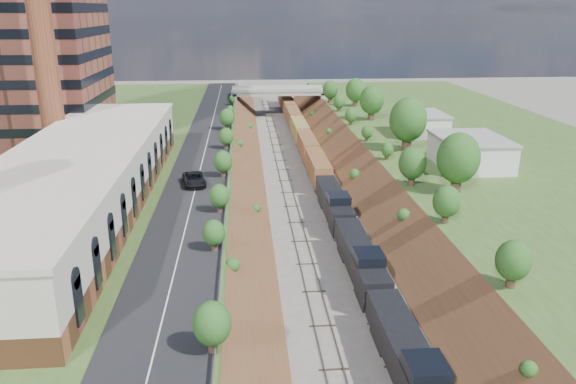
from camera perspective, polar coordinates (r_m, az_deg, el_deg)
name	(u,v)px	position (r m, az deg, el deg)	size (l,w,h in m)	color
platform_left	(89,175)	(91.33, -19.52, 1.59)	(44.00, 180.00, 5.00)	#3B5422
platform_right	(505,166)	(97.72, 21.18, 2.45)	(44.00, 180.00, 5.00)	#3B5422
embankment_left	(234,188)	(88.91, -5.54, 0.46)	(7.07, 180.00, 7.07)	brown
embankment_right	(371,184)	(91.15, 8.42, 0.79)	(7.07, 180.00, 7.07)	brown
rail_left_track	(287,186)	(89.10, -0.13, 0.65)	(1.58, 180.00, 0.18)	gray
rail_right_track	(319,185)	(89.64, 3.18, 0.72)	(1.58, 180.00, 0.18)	gray
road	(203,157)	(87.72, -8.58, 3.53)	(8.00, 180.00, 0.10)	black
guardrail	(230,154)	(87.21, -5.91, 3.89)	(0.10, 171.00, 0.70)	#99999E
commercial_building	(79,178)	(68.03, -20.47, 1.30)	(14.30, 62.30, 7.00)	brown
smokestack	(40,23)	(85.09, -23.86, 15.40)	(3.20, 3.20, 40.00)	brown
overpass	(278,97)	(148.64, -1.00, 9.65)	(24.50, 8.30, 7.40)	gray
white_building_near	(470,153)	(85.72, 18.01, 3.83)	(9.00, 12.00, 4.00)	silver
white_building_far	(421,124)	(105.75, 13.32, 6.71)	(8.00, 10.00, 3.60)	silver
tree_right_large	(458,159)	(71.97, 16.93, 3.27)	(5.25, 5.25, 7.61)	#473323
tree_left_crest	(216,250)	(49.00, -7.31, -5.91)	(2.45, 2.45, 3.55)	#473323
freight_train	(308,147)	(104.30, 2.04, 4.58)	(2.78, 142.49, 4.55)	black
suv	(194,179)	(73.56, -9.52, 1.31)	(2.63, 5.71, 1.59)	black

